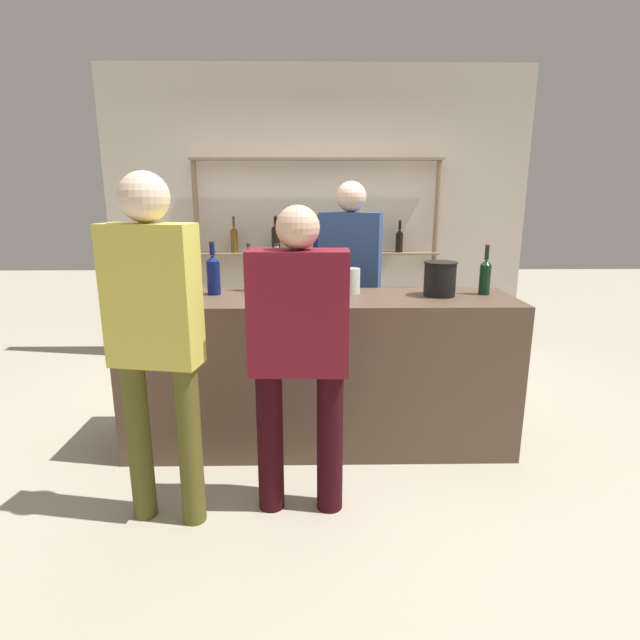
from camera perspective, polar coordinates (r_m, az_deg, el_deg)
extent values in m
plane|color=#B2A893|center=(3.49, 0.00, -13.60)|extent=(16.00, 16.00, 0.00)
cube|color=brown|center=(3.29, 0.00, -5.90)|extent=(2.47, 0.64, 1.00)
cube|color=beige|center=(5.02, -0.37, 11.54)|extent=(4.07, 0.12, 2.80)
cylinder|color=#897056|center=(5.00, -13.64, 6.27)|extent=(0.05, 0.05, 1.96)
cylinder|color=#897056|center=(5.02, 12.90, 6.35)|extent=(0.05, 0.05, 1.96)
cube|color=#897056|center=(4.85, -0.36, 17.91)|extent=(2.34, 0.18, 0.02)
cube|color=#897056|center=(4.87, -0.34, 7.63)|extent=(2.34, 0.18, 0.02)
cylinder|color=brown|center=(4.91, -9.77, 8.84)|extent=(0.07, 0.07, 0.21)
cone|color=brown|center=(4.90, -9.82, 10.24)|extent=(0.07, 0.07, 0.03)
cylinder|color=brown|center=(4.90, -9.85, 10.93)|extent=(0.03, 0.03, 0.09)
cylinder|color=#232328|center=(4.90, -9.88, 11.51)|extent=(0.03, 0.03, 0.01)
cylinder|color=black|center=(4.87, -5.08, 9.04)|extent=(0.08, 0.08, 0.23)
cone|color=black|center=(4.86, -5.12, 10.59)|extent=(0.08, 0.08, 0.04)
cylinder|color=black|center=(4.85, -5.13, 11.27)|extent=(0.03, 0.03, 0.08)
cylinder|color=gold|center=(4.85, -5.15, 11.80)|extent=(0.03, 0.03, 0.01)
cylinder|color=#0F1956|center=(4.85, -0.34, 9.01)|extent=(0.08, 0.08, 0.22)
cone|color=#0F1956|center=(4.84, -0.35, 10.49)|extent=(0.08, 0.08, 0.03)
cylinder|color=#0F1956|center=(4.84, -0.35, 11.22)|extent=(0.03, 0.03, 0.09)
cylinder|color=black|center=(4.84, -0.35, 11.82)|extent=(0.03, 0.03, 0.01)
cylinder|color=#0F1956|center=(4.88, 4.39, 8.80)|extent=(0.07, 0.07, 0.18)
cone|color=#0F1956|center=(4.87, 4.41, 10.04)|extent=(0.07, 0.07, 0.03)
cylinder|color=#0F1956|center=(4.86, 4.42, 10.65)|extent=(0.03, 0.03, 0.07)
cylinder|color=maroon|center=(4.86, 4.43, 11.15)|extent=(0.03, 0.03, 0.01)
cylinder|color=black|center=(4.93, 9.04, 8.71)|extent=(0.07, 0.07, 0.18)
cone|color=black|center=(4.92, 9.09, 9.94)|extent=(0.07, 0.07, 0.03)
cylinder|color=black|center=(4.92, 9.12, 10.60)|extent=(0.03, 0.03, 0.08)
cylinder|color=maroon|center=(4.91, 9.14, 11.14)|extent=(0.03, 0.03, 0.01)
cylinder|color=silver|center=(2.97, -4.91, 4.08)|extent=(0.07, 0.07, 0.23)
cone|color=silver|center=(2.95, -4.96, 6.57)|extent=(0.07, 0.07, 0.03)
cylinder|color=silver|center=(2.94, -4.98, 7.65)|extent=(0.03, 0.03, 0.08)
cylinder|color=#232328|center=(2.94, -5.00, 8.55)|extent=(0.03, 0.03, 0.01)
cylinder|color=black|center=(3.11, -3.21, 4.50)|extent=(0.09, 0.09, 0.22)
cone|color=black|center=(3.09, -3.25, 6.90)|extent=(0.09, 0.09, 0.04)
cylinder|color=black|center=(3.08, -3.26, 7.99)|extent=(0.03, 0.03, 0.08)
cylinder|color=gold|center=(3.07, -3.27, 8.84)|extent=(0.03, 0.03, 0.01)
cylinder|color=brown|center=(3.39, -8.06, 4.91)|extent=(0.07, 0.07, 0.19)
cone|color=brown|center=(3.37, -8.12, 6.78)|extent=(0.07, 0.07, 0.03)
cylinder|color=brown|center=(3.37, -8.16, 7.74)|extent=(0.03, 0.03, 0.08)
cylinder|color=#232328|center=(3.36, -8.19, 8.54)|extent=(0.03, 0.03, 0.01)
cylinder|color=#0F1956|center=(3.30, -12.07, 4.72)|extent=(0.09, 0.09, 0.22)
cone|color=#0F1956|center=(3.28, -12.19, 6.92)|extent=(0.09, 0.09, 0.04)
cylinder|color=#0F1956|center=(3.27, -12.24, 7.90)|extent=(0.03, 0.03, 0.08)
cylinder|color=#232328|center=(3.27, -12.28, 8.66)|extent=(0.03, 0.03, 0.01)
cylinder|color=black|center=(3.40, 18.32, 4.39)|extent=(0.07, 0.07, 0.19)
cone|color=black|center=(3.39, 18.46, 6.26)|extent=(0.07, 0.07, 0.03)
cylinder|color=black|center=(3.38, 18.54, 7.25)|extent=(0.03, 0.03, 0.09)
cylinder|color=maroon|center=(3.37, 18.61, 8.07)|extent=(0.03, 0.03, 0.01)
cylinder|color=silver|center=(3.13, -14.21, 2.14)|extent=(0.06, 0.06, 0.00)
cylinder|color=silver|center=(3.12, -14.27, 2.99)|extent=(0.01, 0.01, 0.09)
cone|color=silver|center=(3.11, -14.35, 4.36)|extent=(0.08, 0.08, 0.06)
cylinder|color=black|center=(3.27, 13.54, 4.52)|extent=(0.20, 0.20, 0.21)
cylinder|color=black|center=(3.26, 13.65, 6.42)|extent=(0.21, 0.21, 0.01)
cylinder|color=silver|center=(3.28, 3.60, 4.49)|extent=(0.11, 0.11, 0.16)
sphere|color=tan|center=(3.29, 3.98, 3.35)|extent=(0.02, 0.02, 0.02)
sphere|color=tan|center=(3.32, 3.53, 4.13)|extent=(0.02, 0.02, 0.02)
sphere|color=tan|center=(3.30, 3.78, 3.88)|extent=(0.02, 0.02, 0.02)
sphere|color=tan|center=(3.27, 3.06, 3.64)|extent=(0.02, 0.02, 0.02)
sphere|color=tan|center=(3.29, 3.68, 3.39)|extent=(0.02, 0.02, 0.02)
sphere|color=tan|center=(3.31, 3.07, 4.10)|extent=(0.02, 0.02, 0.02)
sphere|color=tan|center=(3.27, 3.42, 3.33)|extent=(0.02, 0.02, 0.02)
cylinder|color=black|center=(2.66, 1.14, -13.70)|extent=(0.14, 0.14, 0.77)
cylinder|color=black|center=(2.68, -5.71, -13.58)|extent=(0.14, 0.14, 0.77)
cube|color=maroon|center=(2.42, -2.45, 0.86)|extent=(0.49, 0.23, 0.61)
sphere|color=#DBB293|center=(2.36, -2.56, 10.52)|extent=(0.21, 0.21, 0.21)
cylinder|color=#121C33|center=(4.04, 1.28, -3.28)|extent=(0.13, 0.13, 0.84)
cylinder|color=#121C33|center=(3.99, 5.40, -3.56)|extent=(0.13, 0.13, 0.84)
cube|color=navy|center=(3.85, 3.48, 7.27)|extent=(0.49, 0.31, 0.66)
sphere|color=beige|center=(3.83, 3.59, 13.90)|extent=(0.23, 0.23, 0.23)
cylinder|color=brown|center=(2.63, -14.63, -13.71)|extent=(0.12, 0.12, 0.84)
cylinder|color=brown|center=(2.74, -19.95, -12.91)|extent=(0.12, 0.12, 0.84)
cube|color=#D1C64C|center=(2.44, -18.64, 2.61)|extent=(0.45, 0.26, 0.66)
sphere|color=beige|center=(2.39, -19.49, 13.11)|extent=(0.23, 0.23, 0.23)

